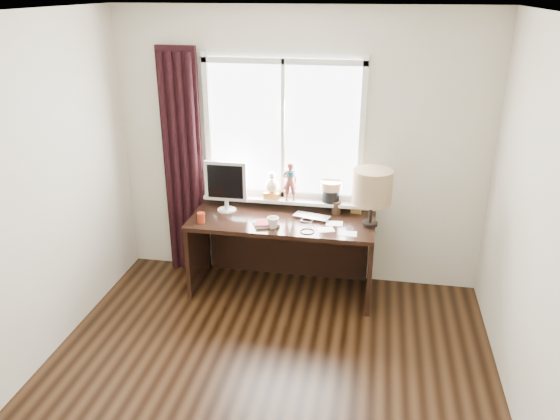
% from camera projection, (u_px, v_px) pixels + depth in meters
% --- Properties ---
extents(floor, '(3.50, 4.00, 0.00)m').
position_uv_depth(floor, '(255.00, 409.00, 3.81)').
color(floor, '#352010').
rests_on(floor, ground).
extents(ceiling, '(3.50, 4.00, 0.00)m').
position_uv_depth(ceiling, '(247.00, 16.00, 2.82)').
color(ceiling, white).
rests_on(ceiling, wall_back).
extents(wall_back, '(3.50, 0.00, 2.60)m').
position_uv_depth(wall_back, '(299.00, 151.00, 5.14)').
color(wall_back, beige).
rests_on(wall_back, ground).
extents(wall_right, '(0.00, 4.00, 2.60)m').
position_uv_depth(wall_right, '(558.00, 267.00, 3.03)').
color(wall_right, beige).
rests_on(wall_right, ground).
extents(laptop, '(0.38, 0.29, 0.03)m').
position_uv_depth(laptop, '(312.00, 217.00, 5.04)').
color(laptop, silver).
rests_on(laptop, desk).
extents(mug, '(0.14, 0.13, 0.11)m').
position_uv_depth(mug, '(273.00, 222.00, 4.83)').
color(mug, white).
rests_on(mug, desk).
extents(red_cup, '(0.07, 0.07, 0.09)m').
position_uv_depth(red_cup, '(201.00, 218.00, 4.94)').
color(red_cup, maroon).
rests_on(red_cup, desk).
extents(window, '(1.52, 0.20, 1.40)m').
position_uv_depth(window, '(283.00, 151.00, 5.11)').
color(window, white).
rests_on(window, ground).
extents(curtain, '(0.38, 0.09, 2.25)m').
position_uv_depth(curtain, '(183.00, 166.00, 5.31)').
color(curtain, black).
rests_on(curtain, floor).
extents(desk, '(1.70, 0.70, 0.75)m').
position_uv_depth(desk, '(284.00, 239.00, 5.21)').
color(desk, black).
rests_on(desk, floor).
extents(monitor, '(0.40, 0.18, 0.49)m').
position_uv_depth(monitor, '(226.00, 183.00, 5.11)').
color(monitor, beige).
rests_on(monitor, desk).
extents(notebook_stack, '(0.26, 0.23, 0.03)m').
position_uv_depth(notebook_stack, '(267.00, 223.00, 4.90)').
color(notebook_stack, beige).
rests_on(notebook_stack, desk).
extents(brush_holder, '(0.09, 0.09, 0.25)m').
position_uv_depth(brush_holder, '(336.00, 207.00, 5.13)').
color(brush_holder, black).
rests_on(brush_holder, desk).
extents(icon_frame, '(0.10, 0.03, 0.13)m').
position_uv_depth(icon_frame, '(356.00, 207.00, 5.12)').
color(icon_frame, gold).
rests_on(icon_frame, desk).
extents(table_lamp, '(0.35, 0.35, 0.52)m').
position_uv_depth(table_lamp, '(372.00, 187.00, 4.76)').
color(table_lamp, black).
rests_on(table_lamp, desk).
extents(loose_papers, '(0.37, 0.31, 0.00)m').
position_uv_depth(loose_papers, '(336.00, 229.00, 4.82)').
color(loose_papers, white).
rests_on(loose_papers, desk).
extents(desk_cables, '(0.22, 0.49, 0.01)m').
position_uv_depth(desk_cables, '(309.00, 224.00, 4.91)').
color(desk_cables, black).
rests_on(desk_cables, desk).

